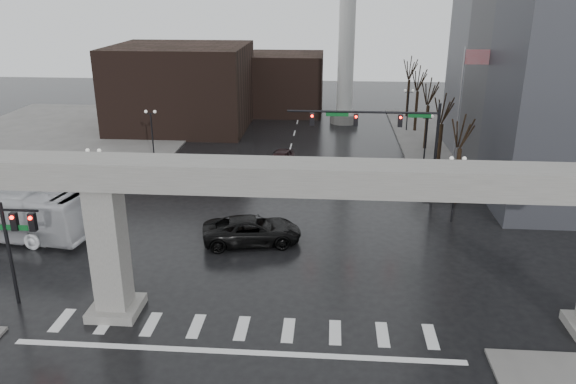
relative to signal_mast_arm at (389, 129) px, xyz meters
name	(u,v)px	position (x,y,z in m)	size (l,w,h in m)	color
ground	(245,318)	(-8.99, -18.80, -5.83)	(160.00, 160.00, 0.00)	black
sidewalk_ne	(528,146)	(17.01, 17.20, -5.75)	(28.00, 36.00, 0.15)	slate
sidewalk_nw	(70,137)	(-34.99, 17.20, -5.75)	(28.00, 36.00, 0.15)	slate
elevated_guideway	(267,198)	(-7.73, -18.80, 1.05)	(48.00, 2.60, 8.70)	gray
building_far_left	(181,87)	(-22.99, 23.20, -0.83)	(16.00, 14.00, 10.00)	black
building_far_mid	(286,83)	(-10.99, 33.20, -1.83)	(10.00, 10.00, 8.00)	black
smokestack	(348,15)	(-2.99, 27.20, 7.52)	(3.60, 3.60, 30.00)	silver
signal_mast_arm	(389,129)	(0.00, 0.00, 0.00)	(12.12, 0.43, 8.00)	black
signal_left_pole	(16,237)	(-21.24, -18.30, -1.76)	(2.30, 0.30, 6.00)	black
flagpole_assembly	(463,102)	(6.30, 3.20, 1.70)	(2.06, 0.12, 12.00)	silver
lamp_right_0	(456,178)	(4.51, -4.80, -2.36)	(1.22, 0.32, 5.11)	black
lamp_right_1	(426,131)	(4.51, 9.20, -2.36)	(1.22, 0.32, 5.11)	black
lamp_right_2	(408,103)	(4.51, 23.20, -2.36)	(1.22, 0.32, 5.11)	black
lamp_left_0	(96,169)	(-22.49, -4.80, -2.36)	(1.22, 0.32, 5.11)	black
lamp_left_1	(152,126)	(-22.49, 9.20, -2.36)	(1.22, 0.32, 5.11)	black
lamp_left_2	(186,100)	(-22.49, 23.20, -2.36)	(1.22, 0.32, 5.11)	black
tree_right_0	(458,170)	(5.54, -0.78, -3.04)	(1.09, 1.58, 7.50)	black
tree_right_1	(440,143)	(5.54, 7.22, -2.98)	(1.09, 1.61, 7.67)	black
tree_right_2	(427,123)	(5.54, 15.22, -2.91)	(1.10, 1.63, 7.85)	black
tree_right_3	(417,107)	(5.54, 23.22, -2.85)	(1.11, 1.66, 8.02)	black
tree_right_4	(408,94)	(5.54, 31.22, -2.79)	(1.12, 1.69, 8.19)	black
pickup_truck	(252,230)	(-9.86, -9.56, -4.90)	(3.09, 6.70, 1.86)	black
far_car	(280,159)	(-9.47, 7.78, -5.01)	(1.94, 4.82, 1.64)	black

